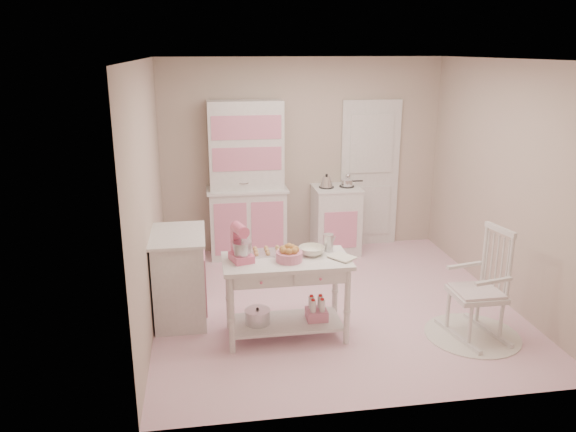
{
  "coord_description": "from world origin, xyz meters",
  "views": [
    {
      "loc": [
        -1.36,
        -5.51,
        2.7
      ],
      "look_at": [
        -0.52,
        -0.13,
        1.07
      ],
      "focal_mm": 35.0,
      "sensor_mm": 36.0,
      "label": 1
    }
  ],
  "objects_px": {
    "hutch": "(247,180)",
    "base_cabinet": "(180,276)",
    "rocking_chair": "(477,284)",
    "work_table": "(286,298)",
    "stove": "(336,220)",
    "bread_basket": "(289,256)",
    "stand_mixer": "(241,244)"
  },
  "relations": [
    {
      "from": "hutch",
      "to": "base_cabinet",
      "type": "height_order",
      "value": "hutch"
    },
    {
      "from": "hutch",
      "to": "stove",
      "type": "distance_m",
      "value": 1.33
    },
    {
      "from": "work_table",
      "to": "base_cabinet",
      "type": "bearing_deg",
      "value": 151.42
    },
    {
      "from": "stove",
      "to": "stand_mixer",
      "type": "bearing_deg",
      "value": -123.1
    },
    {
      "from": "hutch",
      "to": "rocking_chair",
      "type": "xyz_separation_m",
      "value": [
        1.97,
        -2.58,
        -0.49
      ]
    },
    {
      "from": "stove",
      "to": "hutch",
      "type": "bearing_deg",
      "value": 177.61
    },
    {
      "from": "hutch",
      "to": "stove",
      "type": "relative_size",
      "value": 2.26
    },
    {
      "from": "hutch",
      "to": "rocking_chair",
      "type": "height_order",
      "value": "hutch"
    },
    {
      "from": "work_table",
      "to": "stand_mixer",
      "type": "distance_m",
      "value": 0.71
    },
    {
      "from": "stove",
      "to": "stand_mixer",
      "type": "distance_m",
      "value": 2.7
    },
    {
      "from": "base_cabinet",
      "to": "bread_basket",
      "type": "xyz_separation_m",
      "value": [
        1.04,
        -0.6,
        0.39
      ]
    },
    {
      "from": "rocking_chair",
      "to": "base_cabinet",
      "type": "bearing_deg",
      "value": 151.99
    },
    {
      "from": "rocking_chair",
      "to": "work_table",
      "type": "xyz_separation_m",
      "value": [
        -1.8,
        0.29,
        -0.15
      ]
    },
    {
      "from": "hutch",
      "to": "bread_basket",
      "type": "bearing_deg",
      "value": -85.34
    },
    {
      "from": "base_cabinet",
      "to": "stand_mixer",
      "type": "distance_m",
      "value": 0.95
    },
    {
      "from": "stove",
      "to": "stand_mixer",
      "type": "height_order",
      "value": "stand_mixer"
    },
    {
      "from": "base_cabinet",
      "to": "rocking_chair",
      "type": "height_order",
      "value": "rocking_chair"
    },
    {
      "from": "base_cabinet",
      "to": "bread_basket",
      "type": "height_order",
      "value": "base_cabinet"
    },
    {
      "from": "work_table",
      "to": "stove",
      "type": "bearing_deg",
      "value": 65.35
    },
    {
      "from": "stove",
      "to": "bread_basket",
      "type": "distance_m",
      "value": 2.53
    },
    {
      "from": "work_table",
      "to": "rocking_chair",
      "type": "bearing_deg",
      "value": -9.05
    },
    {
      "from": "stove",
      "to": "rocking_chair",
      "type": "xyz_separation_m",
      "value": [
        0.77,
        -2.53,
        0.09
      ]
    },
    {
      "from": "base_cabinet",
      "to": "bread_basket",
      "type": "bearing_deg",
      "value": -30.22
    },
    {
      "from": "rocking_chair",
      "to": "work_table",
      "type": "bearing_deg",
      "value": 159.56
    },
    {
      "from": "rocking_chair",
      "to": "work_table",
      "type": "distance_m",
      "value": 1.83
    },
    {
      "from": "stove",
      "to": "work_table",
      "type": "relative_size",
      "value": 0.77
    },
    {
      "from": "hutch",
      "to": "work_table",
      "type": "distance_m",
      "value": 2.39
    },
    {
      "from": "stove",
      "to": "work_table",
      "type": "bearing_deg",
      "value": -114.65
    },
    {
      "from": "base_cabinet",
      "to": "bread_basket",
      "type": "relative_size",
      "value": 3.68
    },
    {
      "from": "hutch",
      "to": "base_cabinet",
      "type": "bearing_deg",
      "value": -115.97
    },
    {
      "from": "work_table",
      "to": "stand_mixer",
      "type": "bearing_deg",
      "value": 177.27
    },
    {
      "from": "rocking_chair",
      "to": "bread_basket",
      "type": "bearing_deg",
      "value": 161.03
    }
  ]
}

